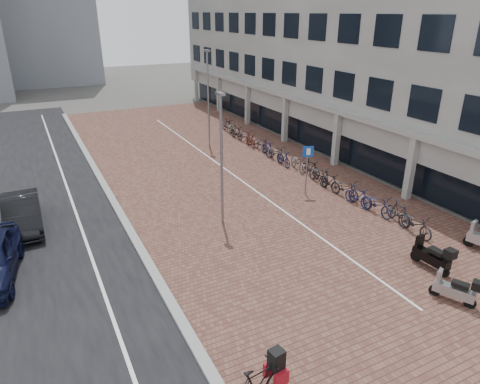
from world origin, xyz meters
name	(u,v)px	position (x,y,z in m)	size (l,w,h in m)	color
ground	(314,282)	(0.00, 0.00, 0.00)	(140.00, 140.00, 0.00)	#474442
plaza_brick	(225,172)	(2.00, 12.00, 0.01)	(14.50, 42.00, 0.04)	brown
street_asphalt	(29,205)	(-9.00, 12.00, 0.01)	(8.00, 50.00, 0.03)	black
curb	(107,191)	(-5.10, 12.00, 0.07)	(0.35, 42.00, 0.14)	gray
lane_line	(71,198)	(-7.00, 12.00, 0.02)	(0.12, 44.00, 0.00)	white
parking_line	(228,171)	(2.20, 12.00, 0.04)	(0.10, 30.00, 0.00)	white
office_building	(338,21)	(12.97, 16.00, 8.44)	(8.40, 40.00, 15.00)	#A0A09B
car_dark	(22,213)	(-9.28, 9.46, 0.73)	(1.55, 4.44, 1.46)	black
hero_bike	(258,384)	(-4.38, -3.68, 0.62)	(2.03, 0.81, 1.39)	black
scooter_front	(455,289)	(3.50, -3.09, 0.54)	(0.49, 1.56, 1.08)	gray
scooter_mid	(432,255)	(4.46, -1.30, 0.60)	(0.55, 1.75, 1.20)	black
parking_sign	(307,162)	(4.38, 6.85, 1.85)	(0.54, 0.25, 2.71)	slate
lamp_near	(222,162)	(-1.00, 5.82, 2.99)	(0.12, 0.12, 5.98)	gray
lamp_far	(208,101)	(3.27, 17.41, 3.34)	(0.12, 0.12, 6.67)	slate
bike_row	(293,161)	(6.02, 10.65, 0.52)	(1.29, 21.44, 1.05)	black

